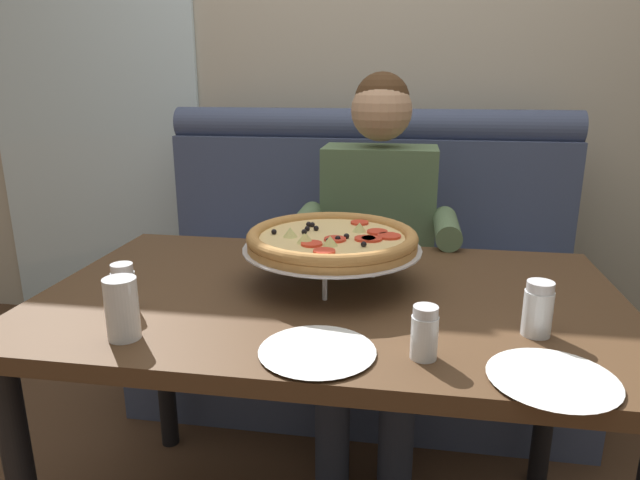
% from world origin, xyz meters
% --- Properties ---
extents(back_wall_with_window, '(6.00, 0.12, 2.80)m').
position_xyz_m(back_wall_with_window, '(0.00, 1.46, 1.40)').
color(back_wall_with_window, '#BCB29E').
rests_on(back_wall_with_window, ground_plane).
extents(window_panel, '(1.10, 0.02, 2.80)m').
position_xyz_m(window_panel, '(-1.40, 1.39, 1.40)').
color(window_panel, white).
rests_on(window_panel, ground_plane).
extents(booth_bench, '(1.70, 0.78, 1.13)m').
position_xyz_m(booth_bench, '(0.00, 0.89, 0.40)').
color(booth_bench, '#424C6B').
rests_on(booth_bench, ground_plane).
extents(dining_table, '(1.39, 0.85, 0.75)m').
position_xyz_m(dining_table, '(0.00, 0.00, 0.66)').
color(dining_table, '#4C331E').
rests_on(dining_table, ground_plane).
extents(diner_main, '(0.54, 0.64, 1.27)m').
position_xyz_m(diner_main, '(0.07, 0.63, 0.71)').
color(diner_main, '#2D3342').
rests_on(diner_main, ground_plane).
extents(pizza, '(0.45, 0.45, 0.15)m').
position_xyz_m(pizza, '(-0.01, 0.07, 0.86)').
color(pizza, silver).
rests_on(pizza, dining_table).
extents(shaker_parmesan, '(0.05, 0.05, 0.11)m').
position_xyz_m(shaker_parmesan, '(-0.44, -0.18, 0.80)').
color(shaker_parmesan, white).
rests_on(shaker_parmesan, dining_table).
extents(shaker_oregano, '(0.05, 0.05, 0.10)m').
position_xyz_m(shaker_oregano, '(0.22, -0.30, 0.80)').
color(shaker_oregano, white).
rests_on(shaker_oregano, dining_table).
extents(shaker_pepper_flakes, '(0.06, 0.06, 0.11)m').
position_xyz_m(shaker_pepper_flakes, '(0.44, -0.16, 0.80)').
color(shaker_pepper_flakes, white).
rests_on(shaker_pepper_flakes, dining_table).
extents(plate_near_left, '(0.22, 0.22, 0.02)m').
position_xyz_m(plate_near_left, '(0.43, -0.35, 0.76)').
color(plate_near_left, white).
rests_on(plate_near_left, dining_table).
extents(plate_near_right, '(0.22, 0.22, 0.02)m').
position_xyz_m(plate_near_right, '(0.02, -0.31, 0.76)').
color(plate_near_right, white).
rests_on(plate_near_right, dining_table).
extents(drinking_glass, '(0.07, 0.07, 0.13)m').
position_xyz_m(drinking_glass, '(-0.37, -0.31, 0.81)').
color(drinking_glass, silver).
rests_on(drinking_glass, dining_table).
extents(patio_chair, '(0.43, 0.43, 0.86)m').
position_xyz_m(patio_chair, '(-1.16, 2.00, 0.52)').
color(patio_chair, black).
rests_on(patio_chair, ground_plane).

